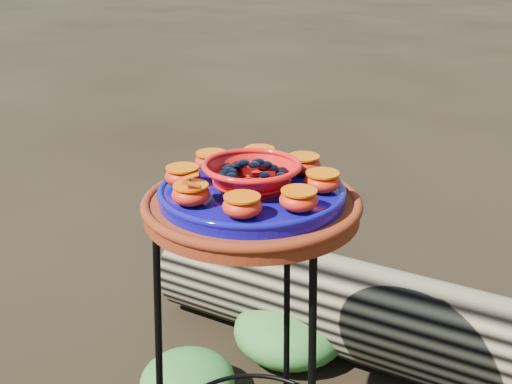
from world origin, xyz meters
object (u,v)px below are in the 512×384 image
at_px(driftwood_log, 413,326).
at_px(plant_stand, 252,358).
at_px(cobalt_plate, 252,194).
at_px(red_bowl, 252,176).
at_px(terracotta_saucer, 252,208).

bearing_deg(driftwood_log, plant_stand, -113.60).
relative_size(cobalt_plate, driftwood_log, 0.23).
distance_m(plant_stand, cobalt_plate, 0.40).
relative_size(red_bowl, driftwood_log, 0.11).
bearing_deg(terracotta_saucer, red_bowl, 0.00).
xyz_separation_m(plant_stand, terracotta_saucer, (0.00, 0.00, 0.37)).
distance_m(cobalt_plate, red_bowl, 0.04).
bearing_deg(red_bowl, cobalt_plate, 0.00).
bearing_deg(plant_stand, terracotta_saucer, 0.00).
bearing_deg(cobalt_plate, terracotta_saucer, 0.00).
relative_size(terracotta_saucer, red_bowl, 2.33).
xyz_separation_m(plant_stand, driftwood_log, (0.26, 0.58, -0.19)).
distance_m(plant_stand, terracotta_saucer, 0.37).
distance_m(cobalt_plate, driftwood_log, 0.87).
bearing_deg(driftwood_log, cobalt_plate, -113.60).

